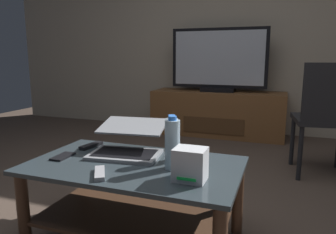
# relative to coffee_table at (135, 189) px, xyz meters

# --- Properties ---
(ground_plane) EXTENTS (7.68, 7.68, 0.00)m
(ground_plane) POSITION_rel_coffee_table_xyz_m (-0.00, 0.20, -0.29)
(ground_plane) COLOR #4C3D33
(back_wall) EXTENTS (6.40, 0.12, 2.80)m
(back_wall) POSITION_rel_coffee_table_xyz_m (-0.00, 2.80, 1.11)
(back_wall) COLOR #B2A38C
(back_wall) RESTS_ON ground
(coffee_table) EXTENTS (1.07, 0.62, 0.43)m
(coffee_table) POSITION_rel_coffee_table_xyz_m (0.00, 0.00, 0.00)
(coffee_table) COLOR #2D383D
(coffee_table) RESTS_ON ground
(media_cabinet) EXTENTS (1.60, 0.51, 0.54)m
(media_cabinet) POSITION_rel_coffee_table_xyz_m (-0.06, 2.48, -0.02)
(media_cabinet) COLOR brown
(media_cabinet) RESTS_ON ground
(television) EXTENTS (1.15, 0.20, 0.76)m
(television) POSITION_rel_coffee_table_xyz_m (-0.06, 2.45, 0.61)
(television) COLOR black
(television) RESTS_ON media_cabinet
(dining_chair) EXTENTS (0.49, 0.49, 0.92)m
(dining_chair) POSITION_rel_coffee_table_xyz_m (1.01, 1.33, 0.23)
(dining_chair) COLOR black
(dining_chair) RESTS_ON ground
(laptop) EXTENTS (0.42, 0.43, 0.17)m
(laptop) POSITION_rel_coffee_table_xyz_m (-0.11, 0.15, 0.20)
(laptop) COLOR gray
(laptop) RESTS_ON coffee_table
(router_box) EXTENTS (0.14, 0.12, 0.14)m
(router_box) POSITION_rel_coffee_table_xyz_m (0.32, -0.12, 0.21)
(router_box) COLOR silver
(router_box) RESTS_ON coffee_table
(water_bottle_near) EXTENTS (0.07, 0.07, 0.24)m
(water_bottle_near) POSITION_rel_coffee_table_xyz_m (0.16, 0.10, 0.25)
(water_bottle_near) COLOR silver
(water_bottle_near) RESTS_ON coffee_table
(water_bottle_far) EXTENTS (0.07, 0.07, 0.26)m
(water_bottle_far) POSITION_rel_coffee_table_xyz_m (0.20, -0.01, 0.26)
(water_bottle_far) COLOR silver
(water_bottle_far) RESTS_ON coffee_table
(cell_phone) EXTENTS (0.07, 0.14, 0.01)m
(cell_phone) POSITION_rel_coffee_table_xyz_m (-0.41, -0.04, 0.14)
(cell_phone) COLOR black
(cell_phone) RESTS_ON coffee_table
(tv_remote) EXTENTS (0.12, 0.16, 0.02)m
(tv_remote) POSITION_rel_coffee_table_xyz_m (-0.08, -0.20, 0.15)
(tv_remote) COLOR #99999E
(tv_remote) RESTS_ON coffee_table
(soundbar_remote) EXTENTS (0.07, 0.17, 0.02)m
(soundbar_remote) POSITION_rel_coffee_table_xyz_m (-0.37, 0.18, 0.15)
(soundbar_remote) COLOR black
(soundbar_remote) RESTS_ON coffee_table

